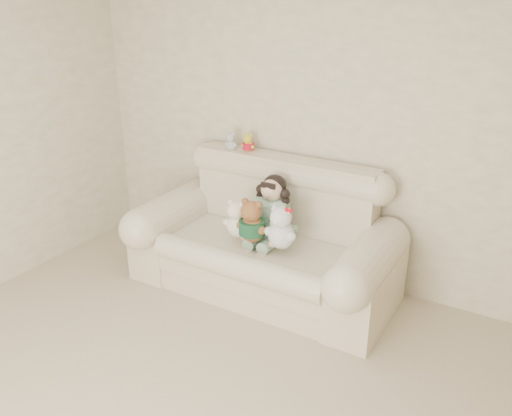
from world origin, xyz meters
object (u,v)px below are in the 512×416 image
object	(u,v)px
sofa	(262,231)
brown_teddy	(252,217)
white_cat	(281,223)
seated_child	(272,208)
cream_teddy	(237,215)

from	to	relation	value
sofa	brown_teddy	size ratio (longest dim) A/B	5.26
white_cat	seated_child	bearing A→B (deg)	127.51
sofa	seated_child	size ratio (longest dim) A/B	3.85
sofa	seated_child	xyz separation A→B (m)	(0.04, 0.08, 0.18)
seated_child	cream_teddy	world-z (taller)	seated_child
white_cat	cream_teddy	bearing A→B (deg)	175.58
brown_teddy	seated_child	bearing A→B (deg)	81.37
white_cat	sofa	bearing A→B (deg)	144.64
brown_teddy	white_cat	xyz separation A→B (m)	(0.24, 0.01, 0.00)
sofa	cream_teddy	xyz separation A→B (m)	(-0.14, -0.15, 0.16)
brown_teddy	cream_teddy	distance (m)	0.15
seated_child	brown_teddy	size ratio (longest dim) A/B	1.37
brown_teddy	sofa	bearing A→B (deg)	90.94
sofa	brown_teddy	distance (m)	0.24
brown_teddy	cream_teddy	bearing A→B (deg)	175.69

